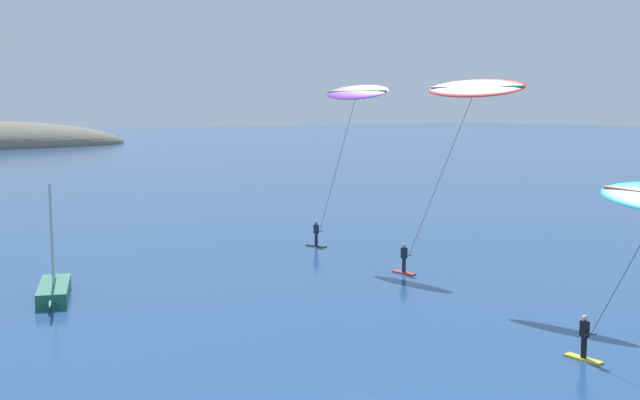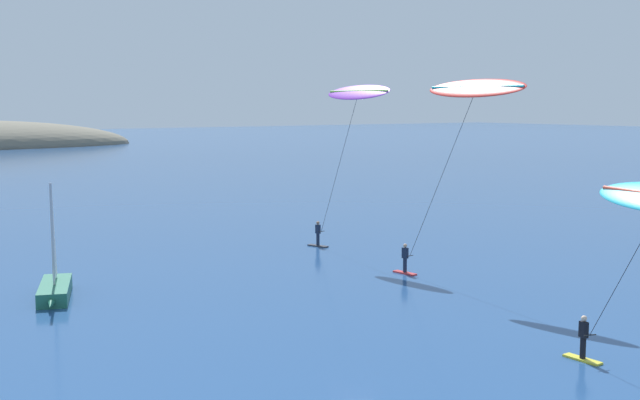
# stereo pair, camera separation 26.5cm
# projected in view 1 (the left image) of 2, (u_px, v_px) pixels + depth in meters

# --- Properties ---
(sailboat_near) EXTENTS (3.02, 5.87, 5.70)m
(sailboat_near) POSITION_uv_depth(u_px,v_px,m) (53.00, 286.00, 39.08)
(sailboat_near) COLOR #23664C
(sailboat_near) RESTS_ON ground
(kitesurfer_purple) EXTENTS (1.99, 7.43, 10.77)m
(kitesurfer_purple) POSITION_uv_depth(u_px,v_px,m) (354.00, 103.00, 49.87)
(kitesurfer_purple) COLOR #2D2D33
(kitesurfer_purple) RESTS_ON ground
(kitesurfer_red) EXTENTS (2.38, 8.24, 10.85)m
(kitesurfer_red) POSITION_uv_depth(u_px,v_px,m) (470.00, 100.00, 40.99)
(kitesurfer_red) COLOR red
(kitesurfer_red) RESTS_ON ground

